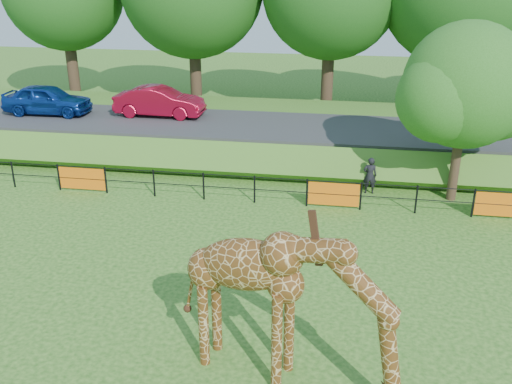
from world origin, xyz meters
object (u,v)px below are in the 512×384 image
car_blue (47,99)px  visitor (370,175)px  car_red (160,102)px  tree_east (468,90)px  giraffe (291,309)px

car_blue → visitor: car_blue is taller
car_red → visitor: (10.25, -5.04, -1.40)m
car_blue → visitor: (15.94, -4.50, -1.42)m
car_red → car_blue: bearing=96.6°
car_blue → tree_east: (19.19, -4.59, 2.12)m
giraffe → tree_east: tree_east is taller
car_blue → visitor: size_ratio=2.92×
car_blue → visitor: bearing=-107.0°
car_red → tree_east: bearing=-109.6°
car_red → tree_east: 14.60m
giraffe → car_blue: (-13.99, 15.91, 0.29)m
giraffe → tree_east: 12.69m
car_red → tree_east: (13.50, -5.13, 2.14)m
giraffe → visitor: (1.95, 11.41, -1.13)m
giraffe → car_blue: 21.19m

